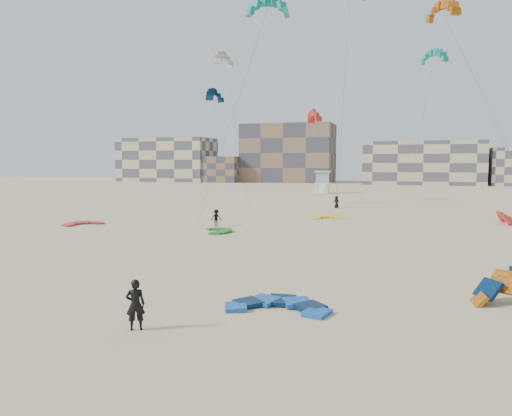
% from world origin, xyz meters
% --- Properties ---
extents(ground, '(320.00, 320.00, 0.00)m').
position_xyz_m(ground, '(0.00, 0.00, 0.00)').
color(ground, '#C7B885').
rests_on(ground, ground).
extents(kite_ground_blue, '(4.18, 4.37, 0.72)m').
position_xyz_m(kite_ground_blue, '(2.02, 0.80, 0.00)').
color(kite_ground_blue, '#167BE7').
rests_on(kite_ground_blue, ground).
extents(kite_ground_red, '(5.20, 5.15, 0.63)m').
position_xyz_m(kite_ground_red, '(-23.63, 22.58, 0.00)').
color(kite_ground_red, red).
rests_on(kite_ground_red, ground).
extents(kite_ground_green, '(4.66, 4.57, 0.61)m').
position_xyz_m(kite_ground_green, '(-9.03, 21.79, 0.00)').
color(kite_ground_green, '#1B7B29').
rests_on(kite_ground_green, ground).
extents(kite_ground_red_far, '(3.76, 3.68, 3.59)m').
position_xyz_m(kite_ground_red_far, '(16.50, 35.72, 0.00)').
color(kite_ground_red_far, red).
rests_on(kite_ground_red_far, ground).
extents(kite_ground_yellow, '(4.67, 4.78, 0.92)m').
position_xyz_m(kite_ground_yellow, '(-1.41, 35.42, 0.00)').
color(kite_ground_yellow, '#FAFF2F').
rests_on(kite_ground_yellow, ground).
extents(kitesurfer_main, '(0.82, 0.72, 1.89)m').
position_xyz_m(kitesurfer_main, '(-2.27, -3.25, 0.95)').
color(kitesurfer_main, black).
rests_on(kitesurfer_main, ground).
extents(kitesurfer_c, '(1.21, 1.11, 1.63)m').
position_xyz_m(kitesurfer_c, '(-10.69, 25.54, 0.81)').
color(kitesurfer_c, black).
rests_on(kitesurfer_c, ground).
extents(kitesurfer_e, '(0.91, 0.73, 1.63)m').
position_xyz_m(kitesurfer_e, '(-2.39, 48.17, 0.81)').
color(kitesurfer_e, black).
rests_on(kitesurfer_e, ground).
extents(kite_fly_teal_a, '(7.63, 5.85, 19.85)m').
position_xyz_m(kite_fly_teal_a, '(-5.08, 24.00, 19.46)').
color(kite_fly_teal_a, '#158385').
rests_on(kite_fly_teal_a, ground).
extents(kite_fly_orange, '(5.96, 30.95, 19.67)m').
position_xyz_m(kite_fly_orange, '(9.46, 30.07, 19.61)').
color(kite_fly_orange, orange).
rests_on(kite_fly_orange, ground).
extents(kite_fly_grey, '(7.64, 9.30, 18.53)m').
position_xyz_m(kite_fly_grey, '(-14.95, 38.94, 18.47)').
color(kite_fly_grey, silver).
rests_on(kite_fly_grey, ground).
extents(kite_fly_navy, '(3.95, 6.36, 15.59)m').
position_xyz_m(kite_fly_navy, '(-19.51, 47.18, 15.36)').
color(kite_fly_navy, '#051E41').
rests_on(kite_fly_navy, ground).
extents(kite_fly_teal_b, '(5.72, 6.44, 21.87)m').
position_xyz_m(kite_fly_teal_b, '(9.89, 61.74, 21.74)').
color(kite_fly_teal_b, '#158385').
rests_on(kite_fly_teal_b, ground).
extents(kite_fly_red, '(7.20, 5.17, 13.62)m').
position_xyz_m(kite_fly_red, '(-7.68, 59.47, 13.22)').
color(kite_fly_red, red).
rests_on(kite_fly_red, ground).
extents(lifeguard_tower_far, '(3.42, 6.20, 4.42)m').
position_xyz_m(lifeguard_tower_far, '(-9.80, 80.19, 2.19)').
color(lifeguard_tower_far, white).
rests_on(lifeguard_tower_far, ground).
extents(condo_west_a, '(30.00, 15.00, 14.00)m').
position_xyz_m(condo_west_a, '(-70.00, 130.00, 7.00)').
color(condo_west_a, '#C2B08E').
rests_on(condo_west_a, ground).
extents(condo_west_b, '(28.00, 14.00, 18.00)m').
position_xyz_m(condo_west_b, '(-30.00, 134.00, 9.00)').
color(condo_west_b, brown).
rests_on(condo_west_b, ground).
extents(condo_mid, '(32.00, 16.00, 12.00)m').
position_xyz_m(condo_mid, '(10.00, 130.00, 6.00)').
color(condo_mid, '#C2B08E').
rests_on(condo_mid, ground).
extents(condo_fill_left, '(12.00, 10.00, 8.00)m').
position_xyz_m(condo_fill_left, '(-50.00, 128.00, 4.00)').
color(condo_fill_left, brown).
rests_on(condo_fill_left, ground).
extents(condo_fill_right, '(10.00, 10.00, 10.00)m').
position_xyz_m(condo_fill_right, '(32.00, 128.00, 5.00)').
color(condo_fill_right, '#C2B08E').
rests_on(condo_fill_right, ground).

